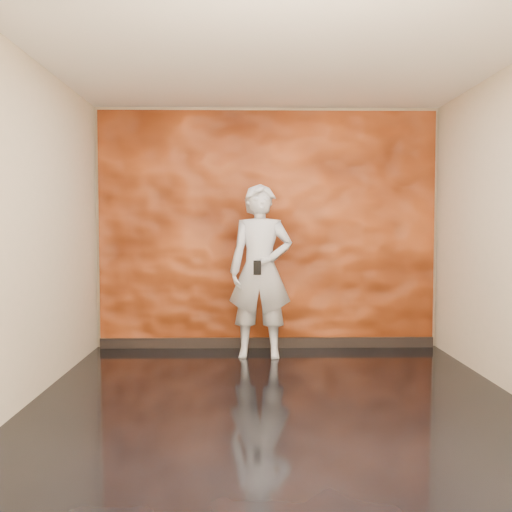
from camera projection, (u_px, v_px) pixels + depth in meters
name	position (u px, v px, depth m)	size (l,w,h in m)	color
room	(276.00, 229.00, 4.68)	(4.02, 4.02, 2.81)	black
feature_wall	(267.00, 230.00, 6.64)	(3.90, 0.06, 2.75)	#C65320
baseboard	(267.00, 343.00, 6.67)	(3.90, 0.04, 0.12)	black
man	(261.00, 271.00, 6.18)	(0.68, 0.45, 1.88)	#90949D
phone	(257.00, 268.00, 5.87)	(0.08, 0.02, 0.15)	black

